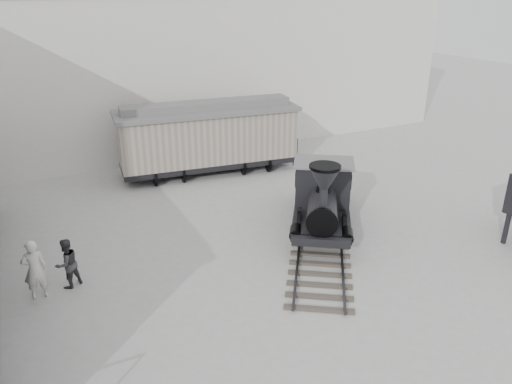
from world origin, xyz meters
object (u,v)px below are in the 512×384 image
boxcar (208,136)px  visitor_b (67,263)px  locomotive (322,200)px  visitor_a (35,270)px

boxcar → visitor_b: (-7.52, -7.44, -1.05)m
boxcar → visitor_b: bearing=-128.5°
locomotive → visitor_a: size_ratio=4.66×
locomotive → visitor_b: size_ratio=5.53×
locomotive → visitor_b: 8.97m
locomotive → boxcar: bearing=134.5°
locomotive → visitor_b: bearing=-147.7°
locomotive → visitor_a: locomotive is taller
boxcar → visitor_a: bearing=-130.9°
boxcar → visitor_a: size_ratio=4.69×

